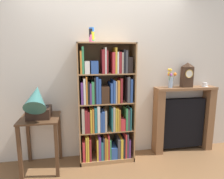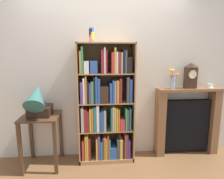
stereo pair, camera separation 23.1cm
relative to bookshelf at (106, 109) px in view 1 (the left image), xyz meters
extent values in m
cube|color=brown|center=(0.01, -0.11, -0.81)|extent=(7.80, 6.40, 0.02)
cube|color=beige|center=(0.20, 0.22, 0.50)|extent=(4.80, 0.08, 2.60)
cube|color=#A87A4C|center=(-0.39, 0.01, 0.08)|extent=(0.02, 0.34, 1.76)
cube|color=#A87A4C|center=(0.41, 0.01, 0.08)|extent=(0.02, 0.34, 1.76)
cube|color=brown|center=(0.01, 0.18, 0.08)|extent=(0.81, 0.01, 1.76)
cube|color=#A87A4C|center=(0.01, 0.01, 0.95)|extent=(0.81, 0.34, 0.02)
cube|color=#A87A4C|center=(0.01, 0.01, -0.77)|extent=(0.81, 0.34, 0.06)
cube|color=#C63338|center=(-0.34, -0.01, -0.59)|extent=(0.04, 0.28, 0.30)
cube|color=gold|center=(-0.30, -0.02, -0.56)|extent=(0.02, 0.26, 0.37)
cube|color=gold|center=(-0.27, 0.00, -0.55)|extent=(0.02, 0.29, 0.37)
cube|color=maroon|center=(-0.24, -0.01, -0.57)|extent=(0.03, 0.27, 0.34)
cube|color=gold|center=(-0.14, -0.01, -0.58)|extent=(0.02, 0.28, 0.33)
cube|color=#663884|center=(-0.11, -0.02, -0.56)|extent=(0.03, 0.26, 0.36)
cube|color=teal|center=(-0.07, -0.01, -0.60)|extent=(0.03, 0.28, 0.28)
cube|color=#424247|center=(-0.05, -0.02, -0.57)|extent=(0.02, 0.26, 0.34)
cube|color=orange|center=(-0.02, -0.01, -0.57)|extent=(0.02, 0.27, 0.34)
cube|color=gold|center=(0.01, -0.03, -0.58)|extent=(0.02, 0.24, 0.32)
cube|color=#C63338|center=(0.03, -0.01, -0.56)|extent=(0.02, 0.27, 0.37)
cube|color=#388E56|center=(0.05, -0.01, -0.59)|extent=(0.02, 0.28, 0.30)
cube|color=#2D519E|center=(0.11, -0.02, -0.65)|extent=(0.09, 0.26, 0.18)
cube|color=#424247|center=(0.18, 0.00, -0.59)|extent=(0.04, 0.29, 0.30)
cube|color=gold|center=(0.22, -0.01, -0.59)|extent=(0.04, 0.27, 0.30)
cube|color=black|center=(0.26, -0.03, -0.59)|extent=(0.03, 0.25, 0.30)
cube|color=#C63338|center=(0.29, -0.02, -0.56)|extent=(0.02, 0.27, 0.37)
cube|color=#424247|center=(0.31, 0.00, -0.55)|extent=(0.02, 0.29, 0.38)
cube|color=#663884|center=(0.34, -0.02, -0.60)|extent=(0.03, 0.25, 0.29)
cube|color=#A87A4C|center=(0.01, 0.01, -0.31)|extent=(0.78, 0.32, 0.02)
cube|color=#B2A893|center=(-0.34, 0.00, -0.13)|extent=(0.04, 0.29, 0.36)
cube|color=maroon|center=(-0.29, -0.01, -0.14)|extent=(0.04, 0.29, 0.33)
cube|color=maroon|center=(-0.26, -0.02, -0.15)|extent=(0.03, 0.27, 0.31)
cube|color=gold|center=(-0.22, -0.01, -0.13)|extent=(0.03, 0.28, 0.34)
cube|color=orange|center=(-0.19, -0.04, -0.13)|extent=(0.02, 0.23, 0.35)
cube|color=teal|center=(-0.16, -0.03, -0.12)|extent=(0.04, 0.25, 0.36)
cube|color=white|center=(-0.12, 0.00, -0.11)|extent=(0.04, 0.29, 0.38)
cube|color=#2D519E|center=(-0.08, -0.01, -0.16)|extent=(0.02, 0.28, 0.29)
cube|color=#2D519E|center=(-0.05, -0.03, -0.15)|extent=(0.04, 0.23, 0.30)
cube|color=#B2A893|center=(-0.01, -0.01, -0.15)|extent=(0.03, 0.28, 0.31)
cube|color=teal|center=(0.08, 0.00, -0.13)|extent=(0.02, 0.29, 0.35)
cube|color=#B2A893|center=(0.10, -0.02, -0.12)|extent=(0.03, 0.26, 0.36)
cube|color=gold|center=(0.13, -0.01, -0.13)|extent=(0.02, 0.28, 0.35)
cube|color=gold|center=(0.16, -0.03, -0.14)|extent=(0.02, 0.23, 0.33)
cube|color=orange|center=(0.19, 0.00, -0.14)|extent=(0.02, 0.29, 0.32)
cube|color=#C63338|center=(0.24, -0.02, -0.21)|extent=(0.07, 0.26, 0.18)
cube|color=#388E56|center=(0.29, -0.02, -0.14)|extent=(0.02, 0.27, 0.33)
cube|color=#424247|center=(0.32, -0.02, -0.15)|extent=(0.03, 0.26, 0.31)
cube|color=teal|center=(0.35, -0.02, -0.14)|extent=(0.02, 0.27, 0.33)
cube|color=#A87A4C|center=(0.01, 0.01, 0.11)|extent=(0.78, 0.32, 0.02)
cube|color=#663884|center=(-0.34, -0.04, 0.27)|extent=(0.03, 0.23, 0.30)
cube|color=white|center=(-0.31, -0.03, 0.30)|extent=(0.03, 0.23, 0.36)
cube|color=orange|center=(-0.28, -0.02, 0.31)|extent=(0.02, 0.26, 0.38)
cube|color=black|center=(-0.25, -0.04, 0.27)|extent=(0.02, 0.23, 0.31)
cube|color=#663884|center=(-0.22, -0.03, 0.26)|extent=(0.02, 0.23, 0.29)
cube|color=#388E56|center=(-0.19, -0.01, 0.27)|extent=(0.04, 0.29, 0.31)
cube|color=black|center=(-0.16, -0.02, 0.30)|extent=(0.02, 0.25, 0.37)
cube|color=#2D519E|center=(-0.13, -0.01, 0.31)|extent=(0.03, 0.27, 0.38)
cube|color=#2D519E|center=(-0.10, -0.01, 0.29)|extent=(0.03, 0.29, 0.35)
cube|color=#382316|center=(-0.02, -0.05, 0.24)|extent=(0.11, 0.19, 0.24)
cube|color=#2D519E|center=(0.07, 0.00, 0.26)|extent=(0.03, 0.29, 0.28)
cube|color=#2D519E|center=(0.11, 0.00, 0.28)|extent=(0.03, 0.29, 0.32)
cube|color=#B2A893|center=(0.13, -0.03, 0.27)|extent=(0.02, 0.24, 0.31)
cube|color=orange|center=(0.17, -0.01, 0.28)|extent=(0.03, 0.28, 0.32)
cube|color=maroon|center=(0.21, -0.03, 0.29)|extent=(0.03, 0.23, 0.35)
cube|color=#424247|center=(0.31, -0.03, 0.30)|extent=(0.04, 0.23, 0.37)
cube|color=#2D519E|center=(0.35, -0.04, 0.29)|extent=(0.03, 0.23, 0.34)
cube|color=#A87A4C|center=(0.01, 0.01, 0.53)|extent=(0.78, 0.32, 0.02)
cube|color=orange|center=(-0.34, -0.01, 0.69)|extent=(0.02, 0.27, 0.31)
cube|color=#388E56|center=(-0.32, -0.02, 0.72)|extent=(0.03, 0.26, 0.36)
cube|color=white|center=(-0.26, -0.02, 0.62)|extent=(0.07, 0.25, 0.17)
cube|color=#2D519E|center=(-0.16, -0.03, 0.62)|extent=(0.10, 0.24, 0.17)
cube|color=maroon|center=(-0.04, -0.03, 0.70)|extent=(0.04, 0.25, 0.32)
cube|color=white|center=(-0.01, -0.01, 0.71)|extent=(0.02, 0.28, 0.35)
cube|color=maroon|center=(0.01, -0.03, 0.70)|extent=(0.02, 0.24, 0.32)
cube|color=#C63338|center=(0.10, -0.03, 0.68)|extent=(0.04, 0.23, 0.29)
cube|color=gold|center=(0.13, -0.01, 0.71)|extent=(0.02, 0.27, 0.35)
cube|color=white|center=(0.16, -0.02, 0.69)|extent=(0.02, 0.26, 0.29)
cube|color=maroon|center=(0.19, -0.01, 0.69)|extent=(0.04, 0.27, 0.29)
cube|color=#B2A893|center=(0.22, -0.01, 0.68)|extent=(0.02, 0.28, 0.29)
cube|color=black|center=(0.25, -0.02, 0.70)|extent=(0.02, 0.26, 0.32)
cube|color=#424247|center=(0.28, -0.02, 0.70)|extent=(0.03, 0.25, 0.31)
cube|color=black|center=(0.33, -0.02, 0.65)|extent=(0.07, 0.26, 0.22)
cylinder|color=pink|center=(-0.19, 0.02, 1.01)|extent=(0.07, 0.07, 0.11)
cylinder|color=green|center=(-0.18, 0.02, 1.03)|extent=(0.07, 0.07, 0.11)
cylinder|color=yellow|center=(-0.18, 0.02, 1.05)|extent=(0.07, 0.07, 0.11)
cylinder|color=orange|center=(-0.18, 0.02, 1.07)|extent=(0.07, 0.07, 0.11)
cylinder|color=black|center=(-0.19, 0.02, 1.09)|extent=(0.07, 0.07, 0.11)
cylinder|color=blue|center=(-0.18, 0.02, 1.11)|extent=(0.07, 0.07, 0.11)
cube|color=#472D1C|center=(-0.92, -0.08, -0.05)|extent=(0.51, 0.53, 0.02)
cube|color=#472D1C|center=(-1.14, -0.32, -0.43)|extent=(0.04, 0.04, 0.74)
cube|color=#472D1C|center=(-0.69, -0.32, -0.43)|extent=(0.04, 0.04, 0.74)
cube|color=#472D1C|center=(-1.14, 0.15, -0.43)|extent=(0.04, 0.04, 0.74)
cube|color=#472D1C|center=(-0.69, 0.15, -0.43)|extent=(0.04, 0.04, 0.74)
cube|color=black|center=(-0.92, -0.08, 0.03)|extent=(0.30, 0.30, 0.14)
cylinder|color=black|center=(-0.92, -0.08, 0.10)|extent=(0.25, 0.25, 0.01)
cylinder|color=#2D605B|center=(-0.92, -0.13, 0.12)|extent=(0.03, 0.03, 0.06)
cone|color=#2D605B|center=(-0.92, -0.21, 0.27)|extent=(0.27, 0.44, 0.43)
cube|color=brown|center=(1.31, 0.07, 0.26)|extent=(1.00, 0.22, 0.04)
cube|color=brown|center=(0.87, 0.07, -0.28)|extent=(0.12, 0.20, 1.04)
cube|color=brown|center=(1.75, 0.07, -0.28)|extent=(0.12, 0.20, 1.04)
cube|color=black|center=(1.31, 0.10, -0.33)|extent=(0.72, 0.11, 0.83)
cube|color=#382316|center=(1.31, 0.07, 0.44)|extent=(0.17, 0.11, 0.32)
pyramid|color=#382316|center=(1.31, 0.07, 0.64)|extent=(0.17, 0.11, 0.07)
cylinder|color=silver|center=(1.31, 0.01, 0.50)|extent=(0.12, 0.01, 0.12)
torus|color=#B79347|center=(1.31, 0.01, 0.50)|extent=(0.13, 0.01, 0.13)
cylinder|color=#99B2D1|center=(1.04, 0.07, 0.36)|extent=(0.07, 0.07, 0.16)
cylinder|color=#4C753D|center=(1.01, 0.05, 0.41)|extent=(0.06, 0.06, 0.23)
sphere|color=yellow|center=(0.98, 0.02, 0.52)|extent=(0.04, 0.04, 0.04)
cylinder|color=#4C753D|center=(1.05, 0.10, 0.42)|extent=(0.01, 0.06, 0.25)
sphere|color=#EA4275|center=(1.05, 0.13, 0.55)|extent=(0.03, 0.03, 0.03)
cylinder|color=#4C753D|center=(1.02, 0.04, 0.43)|extent=(0.04, 0.06, 0.27)
sphere|color=yellow|center=(1.01, 0.02, 0.56)|extent=(0.04, 0.04, 0.04)
cylinder|color=#4C753D|center=(1.01, 0.06, 0.43)|extent=(0.05, 0.02, 0.27)
sphere|color=yellow|center=(0.99, 0.05, 0.56)|extent=(0.04, 0.04, 0.04)
cylinder|color=#4C753D|center=(1.07, 0.04, 0.40)|extent=(0.04, 0.05, 0.20)
sphere|color=orange|center=(1.08, 0.02, 0.50)|extent=(0.05, 0.05, 0.05)
cylinder|color=#4C753D|center=(1.05, 0.08, 0.39)|extent=(0.01, 0.04, 0.19)
sphere|color=#B24CB7|center=(1.06, 0.10, 0.48)|extent=(0.05, 0.05, 0.05)
cylinder|color=#4C753D|center=(1.01, 0.06, 0.39)|extent=(0.04, 0.01, 0.19)
sphere|color=orange|center=(1.00, 0.06, 0.49)|extent=(0.03, 0.03, 0.03)
cylinder|color=white|center=(1.64, 0.07, 0.28)|extent=(0.11, 0.11, 0.01)
cylinder|color=white|center=(1.64, 0.07, 0.32)|extent=(0.07, 0.07, 0.06)
torus|color=white|center=(1.69, 0.07, 0.32)|extent=(0.04, 0.01, 0.04)
camera|label=1|loc=(-0.39, -2.76, 0.81)|focal=31.35mm
camera|label=2|loc=(-0.16, -2.79, 0.81)|focal=31.35mm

